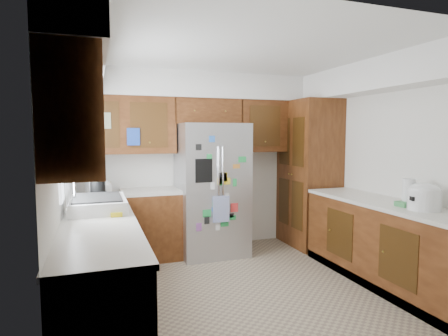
{
  "coord_description": "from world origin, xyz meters",
  "views": [
    {
      "loc": [
        -1.52,
        -3.67,
        1.65
      ],
      "look_at": [
        -0.12,
        0.35,
        1.27
      ],
      "focal_mm": 30.0,
      "sensor_mm": 36.0,
      "label": 1
    }
  ],
  "objects_px": {
    "rice_cooker": "(424,196)",
    "paper_towel": "(409,192)",
    "fridge": "(212,189)",
    "pantry": "(309,173)"
  },
  "relations": [
    {
      "from": "fridge",
      "to": "paper_towel",
      "type": "bearing_deg",
      "value": -51.29
    },
    {
      "from": "pantry",
      "to": "rice_cooker",
      "type": "relative_size",
      "value": 6.91
    },
    {
      "from": "pantry",
      "to": "rice_cooker",
      "type": "bearing_deg",
      "value": -90.01
    },
    {
      "from": "pantry",
      "to": "paper_towel",
      "type": "xyz_separation_m",
      "value": [
        0.03,
        -1.85,
        -0.02
      ]
    },
    {
      "from": "rice_cooker",
      "to": "paper_towel",
      "type": "height_order",
      "value": "paper_towel"
    },
    {
      "from": "pantry",
      "to": "rice_cooker",
      "type": "distance_m",
      "value": 2.07
    },
    {
      "from": "rice_cooker",
      "to": "paper_towel",
      "type": "xyz_separation_m",
      "value": [
        0.03,
        0.22,
        0.0
      ]
    },
    {
      "from": "fridge",
      "to": "rice_cooker",
      "type": "xyz_separation_m",
      "value": [
        1.5,
        -2.12,
        0.16
      ]
    },
    {
      "from": "pantry",
      "to": "rice_cooker",
      "type": "height_order",
      "value": "pantry"
    },
    {
      "from": "rice_cooker",
      "to": "paper_towel",
      "type": "bearing_deg",
      "value": 82.82
    }
  ]
}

